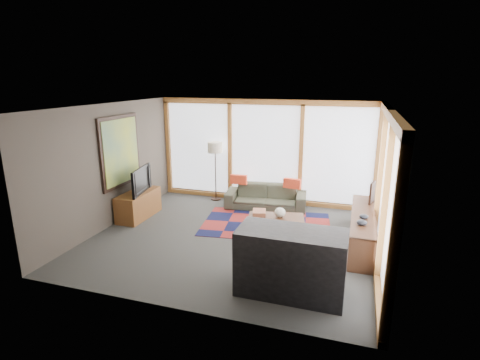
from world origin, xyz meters
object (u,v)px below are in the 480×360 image
(coffee_table, at_px, (276,225))
(television, at_px, (137,180))
(bookshelf, at_px, (362,229))
(sofa, at_px, (266,197))
(floor_lamp, at_px, (216,171))
(bar_counter, at_px, (291,262))
(tv_console, at_px, (139,205))

(coffee_table, xyz_separation_m, television, (-3.18, -0.04, 0.70))
(bookshelf, bearing_deg, sofa, 147.19)
(coffee_table, height_order, bookshelf, bookshelf)
(floor_lamp, relative_size, bookshelf, 0.63)
(television, distance_m, bar_counter, 4.37)
(bookshelf, bearing_deg, tv_console, -179.49)
(floor_lamp, height_order, coffee_table, floor_lamp)
(television, bearing_deg, bookshelf, -99.61)
(sofa, distance_m, television, 3.07)
(sofa, height_order, floor_lamp, floor_lamp)
(coffee_table, height_order, tv_console, tv_console)
(sofa, bearing_deg, bar_counter, -77.15)
(sofa, relative_size, floor_lamp, 1.28)
(bookshelf, height_order, tv_console, bookshelf)
(tv_console, bearing_deg, television, -42.47)
(coffee_table, xyz_separation_m, bar_counter, (0.67, -2.08, 0.31))
(floor_lamp, distance_m, bookshelf, 4.07)
(sofa, relative_size, television, 1.91)
(bookshelf, bearing_deg, coffee_table, -178.96)
(coffee_table, xyz_separation_m, bookshelf, (1.68, 0.03, 0.12))
(sofa, distance_m, floor_lamp, 1.51)
(sofa, distance_m, tv_console, 3.02)
(bar_counter, bearing_deg, sofa, 109.69)
(television, bearing_deg, tv_console, 37.09)
(sofa, distance_m, coffee_table, 1.60)
(tv_console, bearing_deg, bookshelf, 0.51)
(sofa, bearing_deg, tv_console, -156.74)
(sofa, height_order, bar_counter, bar_counter)
(floor_lamp, bearing_deg, coffee_table, -41.02)
(bookshelf, relative_size, tv_console, 2.04)
(sofa, relative_size, bookshelf, 0.80)
(bookshelf, xyz_separation_m, television, (-4.85, -0.07, 0.58))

